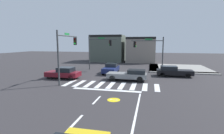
{
  "coord_description": "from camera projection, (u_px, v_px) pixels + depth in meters",
  "views": [
    {
      "loc": [
        4.09,
        -22.16,
        4.54
      ],
      "look_at": [
        -1.32,
        1.95,
        1.05
      ],
      "focal_mm": 27.53,
      "sensor_mm": 36.0,
      "label": 1
    }
  ],
  "objects": [
    {
      "name": "ground_plane",
      "position": [
        118.0,
        77.0,
        22.93
      ],
      "size": [
        120.0,
        120.0,
        0.0
      ],
      "primitive_type": "plane",
      "color": "#302D30"
    },
    {
      "name": "storefront_row",
      "position": [
        121.0,
        49.0,
        41.67
      ],
      "size": [
        15.15,
        6.85,
        6.37
      ],
      "color": "#4C564C",
      "rests_on": "ground_plane"
    },
    {
      "name": "car_navy",
      "position": [
        111.0,
        68.0,
        25.72
      ],
      "size": [
        1.86,
        4.25,
        1.44
      ],
      "rotation": [
        0.0,
        0.0,
        -1.57
      ],
      "color": "#141E4C",
      "rests_on": "ground_plane"
    },
    {
      "name": "car_gray",
      "position": [
        129.0,
        75.0,
        20.74
      ],
      "size": [
        4.76,
        1.78,
        1.36
      ],
      "rotation": [
        0.0,
        0.0,
        3.14
      ],
      "color": "slate",
      "rests_on": "ground_plane"
    },
    {
      "name": "crosswalk_near",
      "position": [
        111.0,
        85.0,
        18.58
      ],
      "size": [
        10.22,
        3.14,
        0.01
      ],
      "color": "silver",
      "rests_on": "ground_plane"
    },
    {
      "name": "curb_corner_northeast",
      "position": [
        176.0,
        68.0,
        30.18
      ],
      "size": [
        10.0,
        10.6,
        0.15
      ],
      "color": "gray",
      "rests_on": "ground_plane"
    },
    {
      "name": "bike_detector_marking",
      "position": [
        114.0,
        100.0,
        13.76
      ],
      "size": [
        1.05,
        1.05,
        0.01
      ],
      "color": "yellow",
      "rests_on": "ground_plane"
    },
    {
      "name": "car_black",
      "position": [
        173.0,
        71.0,
        23.38
      ],
      "size": [
        4.67,
        1.8,
        1.4
      ],
      "color": "black",
      "rests_on": "ground_plane"
    },
    {
      "name": "lane_markings",
      "position": [
        101.0,
        114.0,
        11.07
      ],
      "size": [
        6.8,
        20.25,
        0.01
      ],
      "color": "white",
      "rests_on": "ground_plane"
    },
    {
      "name": "traffic_signal_southwest",
      "position": [
        66.0,
        48.0,
        19.69
      ],
      "size": [
        0.32,
        4.9,
        5.85
      ],
      "rotation": [
        0.0,
        0.0,
        1.57
      ],
      "color": "#383A3D",
      "rests_on": "ground_plane"
    },
    {
      "name": "car_maroon",
      "position": [
        64.0,
        73.0,
        21.95
      ],
      "size": [
        4.27,
        1.89,
        1.46
      ],
      "rotation": [
        0.0,
        0.0,
        3.14
      ],
      "color": "maroon",
      "rests_on": "ground_plane"
    },
    {
      "name": "traffic_signal_northeast",
      "position": [
        150.0,
        48.0,
        27.06
      ],
      "size": [
        5.02,
        0.32,
        5.45
      ],
      "rotation": [
        0.0,
        0.0,
        3.14
      ],
      "color": "#383A3D",
      "rests_on": "ground_plane"
    },
    {
      "name": "traffic_signal_northwest",
      "position": [
        99.0,
        47.0,
        28.68
      ],
      "size": [
        4.89,
        0.32,
        5.65
      ],
      "color": "#383A3D",
      "rests_on": "ground_plane"
    }
  ]
}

